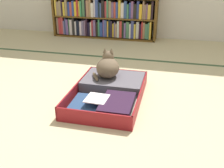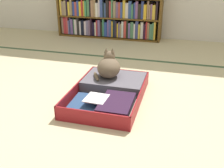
% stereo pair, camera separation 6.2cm
% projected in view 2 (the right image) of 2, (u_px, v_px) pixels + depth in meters
% --- Properties ---
extents(ground_plane, '(10.00, 10.00, 0.00)m').
position_uv_depth(ground_plane, '(86.00, 111.00, 2.02)').
color(ground_plane, '#C7B78D').
extents(tatami_border, '(4.80, 0.05, 0.00)m').
position_uv_depth(tatami_border, '(124.00, 58.00, 3.17)').
color(tatami_border, '#385334').
rests_on(tatami_border, ground_plane).
extents(bookshelf, '(1.60, 0.26, 0.92)m').
position_uv_depth(bookshelf, '(108.00, 8.00, 3.93)').
color(bookshelf, brown).
rests_on(bookshelf, ground_plane).
extents(open_suitcase, '(0.57, 0.84, 0.12)m').
position_uv_depth(open_suitcase, '(111.00, 91.00, 2.23)').
color(open_suitcase, maroon).
rests_on(open_suitcase, ground_plane).
extents(black_cat, '(0.28, 0.30, 0.25)m').
position_uv_depth(black_cat, '(109.00, 67.00, 2.33)').
color(black_cat, brown).
rests_on(black_cat, open_suitcase).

